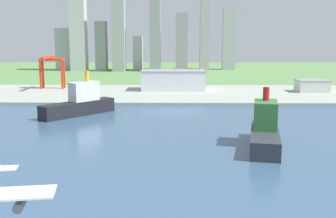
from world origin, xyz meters
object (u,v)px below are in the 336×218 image
(cargo_ship, at_px, (80,103))
(container_barge, at_px, (265,131))
(port_crane_red, at_px, (51,65))
(warehouse_main, at_px, (173,80))
(warehouse_annex, at_px, (312,86))

(cargo_ship, xyz_separation_m, container_barge, (121.27, -91.68, -0.35))
(port_crane_red, height_order, warehouse_main, port_crane_red)
(container_barge, distance_m, warehouse_main, 235.52)
(cargo_ship, height_order, container_barge, cargo_ship)
(port_crane_red, bearing_deg, warehouse_annex, -4.55)
(port_crane_red, distance_m, warehouse_main, 136.24)
(container_barge, bearing_deg, warehouse_main, 102.36)
(container_barge, height_order, warehouse_annex, container_barge)
(port_crane_red, xyz_separation_m, warehouse_main, (135.03, -8.54, -16.02))
(port_crane_red, bearing_deg, container_barge, -52.14)
(container_barge, relative_size, warehouse_main, 0.86)
(cargo_ship, distance_m, warehouse_main, 155.48)
(warehouse_main, xyz_separation_m, warehouse_annex, (145.84, -13.82, -4.38))
(cargo_ship, distance_m, port_crane_red, 161.54)
(container_barge, xyz_separation_m, port_crane_red, (-185.44, 238.56, 20.37))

